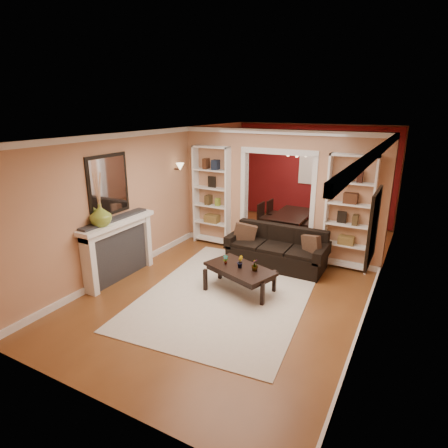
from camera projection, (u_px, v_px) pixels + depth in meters
The scene contains 30 objects.
floor at pixel (254, 271), 7.50m from camera, with size 8.00×8.00×0.00m, color brown.
ceiling at pixel (257, 133), 6.68m from camera, with size 8.00×8.00×0.00m, color white.
wall_back at pixel (313, 174), 10.45m from camera, with size 8.00×8.00×0.00m, color tan.
wall_front at pixel (94, 296), 3.73m from camera, with size 8.00×8.00×0.00m, color tan.
wall_left at pixel (160, 193), 8.11m from camera, with size 8.00×8.00×0.00m, color tan.
wall_right at pixel (382, 222), 6.07m from camera, with size 8.00×8.00×0.00m, color tan.
partition_wall at pixel (278, 193), 8.10m from camera, with size 4.50×0.15×2.70m, color tan.
red_back_panel at pixel (313, 175), 10.43m from camera, with size 4.44×0.04×2.64m, color maroon.
dining_window at pixel (313, 167), 10.33m from camera, with size 0.78×0.03×0.98m, color #8CA5CC.
area_rug at pixel (228, 293), 6.60m from camera, with size 2.69×3.77×0.01m, color beige.
sofa at pixel (276, 248), 7.62m from camera, with size 2.02×0.87×0.79m, color black.
pillow_left at pixel (244, 233), 7.86m from camera, with size 0.45×0.13×0.45m, color #523723.
pillow_right at pixel (312, 245), 7.22m from camera, with size 0.42×0.12×0.42m, color #523723.
coffee_table at pixel (240, 279), 6.61m from camera, with size 1.22×0.66×0.46m, color black.
plant_left at pixel (226, 260), 6.64m from camera, with size 0.09×0.06×0.17m, color #336626.
plant_center at pixel (240, 262), 6.51m from camera, with size 0.12×0.10×0.21m, color #336626.
plant_right at pixel (255, 265), 6.38m from camera, with size 0.12×0.12×0.21m, color #336626.
bookshelf_left at pixel (212, 196), 8.72m from camera, with size 0.90×0.30×2.30m, color white.
bookshelf_right at pixel (349, 213), 7.31m from camera, with size 0.90×0.30×2.30m, color white.
fireplace at pixel (120, 250), 7.01m from camera, with size 0.32×1.70×1.16m, color white.
vase at pixel (101, 215), 6.46m from camera, with size 0.38×0.38×0.39m, color olive.
mirror at pixel (108, 185), 6.70m from camera, with size 0.03×0.95×1.10m, color silver.
wall_sconce at pixel (178, 168), 8.38m from camera, with size 0.18×0.18×0.22m, color #FFE0A5.
framed_art at pixel (373, 227), 5.19m from camera, with size 0.04×0.85×1.05m, color black.
dining_table at pixel (293, 224), 9.58m from camera, with size 0.85×1.53×0.54m, color black.
dining_chair_nw at pixel (269, 219), 9.54m from camera, with size 0.40×0.40×0.82m, color black.
dining_chair_ne at pixel (311, 224), 9.04m from camera, with size 0.41×0.41×0.84m, color black.
dining_chair_sw at pixel (277, 214), 10.05m from camera, with size 0.38×0.38×0.77m, color black.
dining_chair_se at pixel (318, 218), 9.54m from camera, with size 0.41×0.41×0.84m, color black.
chandelier at pixel (301, 154), 9.15m from camera, with size 0.50×0.50×0.30m, color #341E18.
Camera 1 is at (2.73, -6.32, 3.16)m, focal length 30.00 mm.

